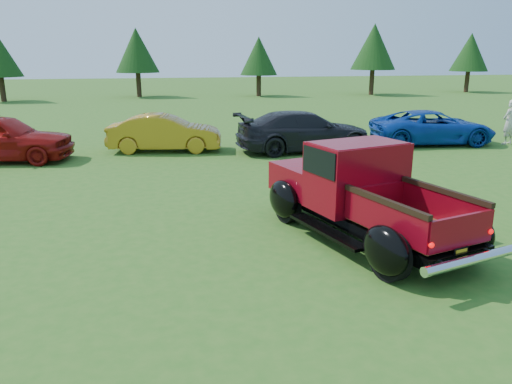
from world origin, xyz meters
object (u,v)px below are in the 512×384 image
tree_east (374,47)px  spectator (509,122)px  tree_mid_left (137,50)px  tree_mid_right (259,56)px  show_car_red (0,138)px  tree_far_east (470,52)px  show_car_yellow (165,133)px  show_car_grey (305,131)px  pickup_truck (355,191)px  show_car_blue (433,127)px

tree_east → spectator: (-4.18, -21.70, -2.84)m
tree_mid_left → tree_mid_right: bearing=-6.3°
show_car_red → spectator: size_ratio=2.64×
tree_mid_left → tree_far_east: 27.00m
tree_far_east → show_car_yellow: (-25.50, -21.61, -2.62)m
show_car_grey → tree_mid_left: bearing=10.3°
pickup_truck → spectator: 11.88m
pickup_truck → show_car_grey: bearing=64.2°
tree_mid_left → tree_east: bearing=-4.8°
tree_far_east → show_car_grey: 30.76m
tree_east → tree_mid_right: bearing=176.8°
tree_mid_right → show_car_grey: bearing=-97.4°
tree_mid_left → show_car_blue: size_ratio=1.13×
show_car_grey → show_car_blue: size_ratio=1.06×
show_car_red → show_car_grey: 9.66m
show_car_red → show_car_blue: 14.66m
show_car_blue → show_car_grey: bearing=100.3°
tree_east → show_car_red: size_ratio=1.26×
show_car_yellow → show_car_blue: 9.66m
spectator → pickup_truck: bearing=18.9°
show_car_yellow → spectator: (12.32, -1.09, 0.19)m
show_car_blue → show_car_red: bearing=96.6°
pickup_truck → show_car_blue: bearing=36.7°
tree_east → tree_far_east: 9.06m
tree_east → show_car_grey: 24.71m
pickup_truck → show_car_red: 11.59m
pickup_truck → show_car_grey: size_ratio=1.06×
tree_mid_left → show_car_red: tree_mid_left is taller
tree_far_east → show_car_red: 37.88m
show_car_yellow → spectator: bearing=-87.0°
tree_east → show_car_grey: size_ratio=1.16×
tree_mid_left → spectator: 27.13m
pickup_truck → show_car_red: bearing=119.7°
tree_mid_right → tree_far_east: (18.00, 0.50, 0.27)m
pickup_truck → tree_far_east: bearing=37.9°
tree_far_east → show_car_red: bearing=-143.8°
tree_far_east → show_car_red: (-30.50, -22.32, -2.52)m
pickup_truck → spectator: pickup_truck is taller
tree_mid_left → tree_far_east: size_ratio=1.04×
tree_mid_left → tree_east: tree_east is taller
tree_mid_right → show_car_red: 25.25m
tree_mid_left → show_car_grey: (6.16, -22.98, -2.71)m
tree_east → tree_far_east: tree_east is taller
tree_mid_right → show_car_blue: 21.82m
show_car_yellow → show_car_grey: 4.74m
tree_east → spectator: 22.28m
tree_mid_right → tree_east: bearing=-3.2°
show_car_yellow → show_car_blue: (9.65, -0.47, -0.01)m
tree_mid_right → show_car_blue: size_ratio=1.00×
show_car_red → tree_east: bearing=-36.2°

